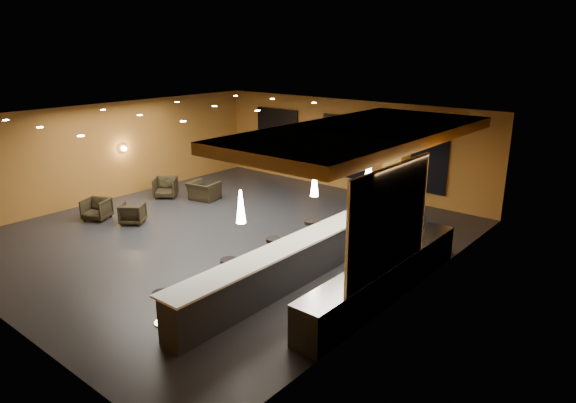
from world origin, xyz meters
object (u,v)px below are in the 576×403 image
Objects in this scene: staff_b at (406,224)px; armchair_b at (133,213)px; column at (396,174)px; bar_stool_0 at (161,303)px; bar_stool_3 at (312,231)px; armchair_a at (97,209)px; staff_c at (413,226)px; bar_stool_2 at (274,249)px; prep_counter at (384,279)px; bar_counter at (301,260)px; armchair_d at (204,191)px; staff_a at (381,222)px; bar_stool_1 at (229,272)px; armchair_c at (166,187)px; pendant_2 at (369,164)px; bar_stool_4 at (354,216)px; pendant_0 at (241,207)px.

staff_b is 2.10× the size of armchair_b.
armchair_b is at bearing -144.03° from column.
staff_b is at bearing 73.32° from bar_stool_0.
armchair_a is at bearing -160.92° from bar_stool_3.
bar_stool_2 is at bearing -139.18° from staff_c.
prep_counter is at bearing -87.64° from staff_c.
bar_counter is 7.74× the size of armchair_d.
column reaches higher than staff_c.
bar_stool_0 is (-2.01, -6.70, -0.31)m from staff_b.
staff_a reaches higher than bar_stool_1.
armchair_c is (-0.35, 3.03, 0.02)m from armchair_a.
bar_stool_0 is at bearing -97.92° from pendant_2.
bar_stool_2 is at bearing -128.87° from staff_b.
staff_a is 7.84m from armchair_b.
armchair_c is 8.38m from bar_stool_1.
prep_counter is 7.25× the size of bar_stool_4.
column is 4.91× the size of bar_stool_0.
armchair_a is (-9.29, -3.78, -0.51)m from staff_c.
armchair_d is (1.34, 0.69, -0.04)m from armchair_c.
staff_a is 7.45m from armchair_d.
column reaches higher than armchair_d.
column is 5.00× the size of pendant_2.
armchair_a is (-9.87, -1.26, -0.08)m from prep_counter.
pendant_0 is 1.00× the size of pendant_2.
staff_b is 8.52m from armchair_b.
armchair_b is 0.89× the size of armchair_c.
staff_a is at bearing 76.97° from bar_stool_0.
pendant_0 is at bearing -75.81° from bar_stool_3.
bar_stool_0 is 3.52m from bar_stool_2.
armchair_d is (-8.88, 2.46, -0.09)m from prep_counter.
bar_stool_3 is (-0.92, -2.96, -1.20)m from column.
pendant_0 is 5.59m from staff_b.
staff_c is (1.42, -1.58, -0.89)m from column.
armchair_a is 0.95× the size of bar_stool_2.
column reaches higher than pendant_2.
pendant_2 is at bearing -35.61° from bar_stool_4.
armchair_b is at bearing -168.77° from staff_c.
armchair_c is (-8.22, 4.27, -1.98)m from pendant_0.
armchair_b is (-7.76, -3.47, -0.44)m from staff_b.
staff_b reaches higher than bar_counter.
armchair_a is at bearing -162.12° from staff_b.
prep_counter is 9.22m from armchair_d.
pendant_2 reaches higher than staff_b.
prep_counter is at bearing 8.45° from bar_stool_2.
pendant_2 is at bearing 90.00° from pendant_0.
column is at bearing 89.43° from staff_a.
bar_counter reaches higher than bar_stool_4.
pendant_2 is at bearing 80.16° from bar_stool_1.
column is 3.39× the size of armchair_d.
bar_stool_4 is at bearing 175.22° from armchair_b.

